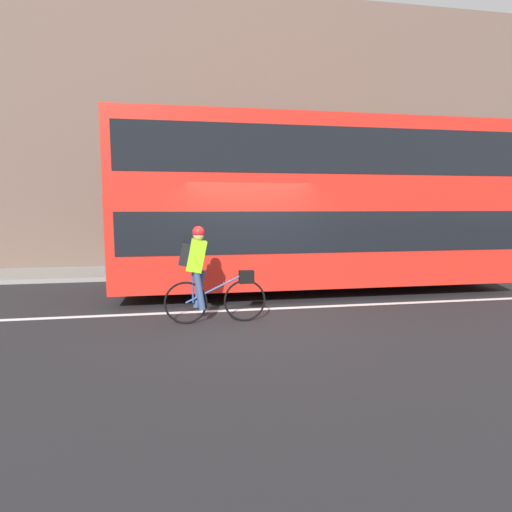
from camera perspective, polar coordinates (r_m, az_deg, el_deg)
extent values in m
plane|color=#232326|center=(7.80, -0.28, -7.97)|extent=(80.00, 80.00, 0.00)
cube|color=silver|center=(7.96, -0.48, -7.63)|extent=(50.00, 0.14, 0.01)
cube|color=gray|center=(12.46, -3.82, -1.99)|extent=(60.00, 2.15, 0.12)
cube|color=brown|center=(13.73, -4.50, 17.02)|extent=(60.00, 0.30, 8.79)
cylinder|color=black|center=(10.96, 22.61, -1.52)|extent=(0.98, 0.30, 0.98)
cylinder|color=black|center=(9.30, -8.50, -2.50)|extent=(0.98, 0.30, 0.98)
cube|color=red|center=(9.67, 8.45, 2.51)|extent=(9.14, 2.58, 1.95)
cube|color=black|center=(9.66, 8.47, 3.89)|extent=(8.77, 2.60, 0.86)
cube|color=red|center=(9.70, 8.65, 13.26)|extent=(9.14, 2.47, 1.68)
cube|color=black|center=(9.71, 8.66, 13.75)|extent=(8.77, 2.49, 0.94)
torus|color=black|center=(7.10, -1.61, -6.38)|extent=(0.75, 0.04, 0.75)
torus|color=black|center=(7.04, -9.99, -6.61)|extent=(0.75, 0.04, 0.75)
cylinder|color=#2D4C8C|center=(7.00, -5.80, -4.61)|extent=(1.04, 0.03, 0.51)
cylinder|color=#2D4C8C|center=(6.98, -9.02, -4.39)|extent=(0.03, 0.03, 0.55)
cube|color=black|center=(7.02, -1.38, -3.00)|extent=(0.26, 0.16, 0.22)
cube|color=#8CE019|center=(6.89, -8.52, 0.06)|extent=(0.37, 0.32, 0.58)
cube|color=black|center=(6.89, -10.18, 0.20)|extent=(0.21, 0.26, 0.38)
cylinder|color=#384C7A|center=(7.08, -8.11, -4.67)|extent=(0.22, 0.11, 0.67)
cylinder|color=#384C7A|center=(6.90, -8.08, -4.98)|extent=(0.20, 0.11, 0.67)
sphere|color=tan|center=(6.86, -8.24, 3.02)|extent=(0.19, 0.19, 0.19)
sphere|color=red|center=(6.86, -8.24, 3.38)|extent=(0.21, 0.21, 0.21)
cylinder|color=#262628|center=(13.74, 17.76, 0.80)|extent=(0.47, 0.47, 0.95)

